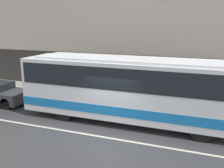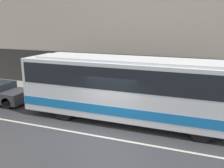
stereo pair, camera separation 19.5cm
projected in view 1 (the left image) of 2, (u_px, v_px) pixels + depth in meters
ground_plane at (103, 137)px, 11.09m from camera, size 60.00×60.00×0.00m
sidewalk at (136, 100)px, 16.10m from camera, size 60.00×3.04×0.15m
building_facade at (145, 5)px, 16.17m from camera, size 60.00×0.35×12.59m
lane_stripe at (103, 137)px, 11.09m from camera, size 54.00×0.14×0.01m
transit_bus at (126, 86)px, 12.57m from camera, size 10.73×2.54×3.26m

